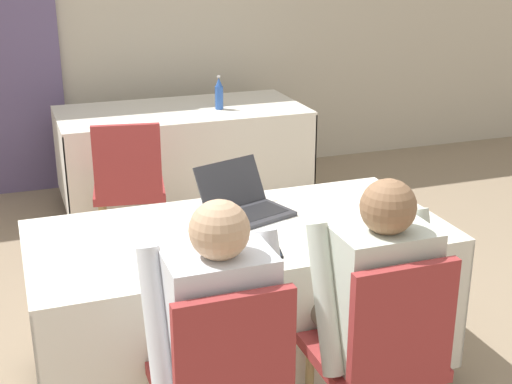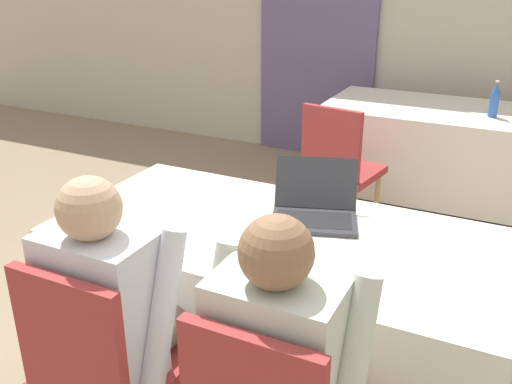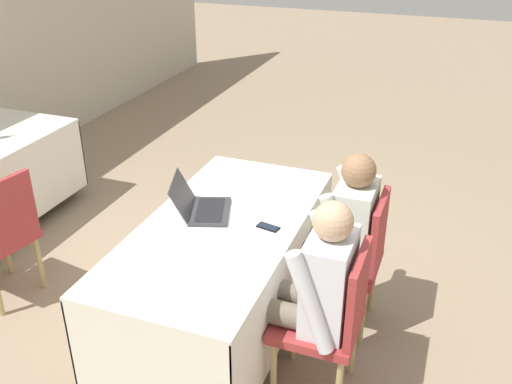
% 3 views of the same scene
% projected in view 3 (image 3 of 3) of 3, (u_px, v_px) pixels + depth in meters
% --- Properties ---
extents(ground_plane, '(24.00, 24.00, 0.00)m').
position_uv_depth(ground_plane, '(225.00, 324.00, 3.68)').
color(ground_plane, gray).
extents(conference_table_near, '(1.83, 0.89, 0.75)m').
position_uv_depth(conference_table_near, '(222.00, 249.00, 3.42)').
color(conference_table_near, white).
rests_on(conference_table_near, ground_plane).
extents(laptop, '(0.44, 0.43, 0.22)m').
position_uv_depth(laptop, '(202.00, 206.00, 3.44)').
color(laptop, '#333338').
rests_on(laptop, conference_table_near).
extents(cell_phone, '(0.09, 0.14, 0.01)m').
position_uv_depth(cell_phone, '(268.00, 227.00, 3.30)').
color(cell_phone, black).
rests_on(cell_phone, conference_table_near).
extents(paper_beside_laptop, '(0.26, 0.33, 0.00)m').
position_uv_depth(paper_beside_laptop, '(231.00, 215.00, 3.44)').
color(paper_beside_laptop, white).
rests_on(paper_beside_laptop, conference_table_near).
extents(paper_centre_table, '(0.28, 0.34, 0.00)m').
position_uv_depth(paper_centre_table, '(258.00, 198.00, 3.64)').
color(paper_centre_table, white).
rests_on(paper_centre_table, conference_table_near).
extents(paper_left_edge, '(0.31, 0.35, 0.00)m').
position_uv_depth(paper_left_edge, '(237.00, 256.00, 3.04)').
color(paper_left_edge, white).
rests_on(paper_left_edge, conference_table_near).
extents(chair_near_left, '(0.44, 0.44, 0.92)m').
position_uv_depth(chair_near_left, '(331.00, 317.00, 2.96)').
color(chair_near_left, tan).
rests_on(chair_near_left, ground_plane).
extents(chair_near_right, '(0.44, 0.44, 0.92)m').
position_uv_depth(chair_near_right, '(355.00, 256.00, 3.47)').
color(chair_near_right, tan).
rests_on(chair_near_right, ground_plane).
extents(chair_far_spare, '(0.51, 0.51, 0.92)m').
position_uv_depth(chair_far_spare, '(0.00, 232.00, 3.71)').
color(chair_far_spare, tan).
rests_on(chair_far_spare, ground_plane).
extents(person_checkered_shirt, '(0.50, 0.52, 1.18)m').
position_uv_depth(person_checkered_shirt, '(313.00, 288.00, 2.92)').
color(person_checkered_shirt, '#665B4C').
rests_on(person_checkered_shirt, ground_plane).
extents(person_white_shirt, '(0.50, 0.52, 1.18)m').
position_uv_depth(person_white_shirt, '(340.00, 230.00, 3.43)').
color(person_white_shirt, '#665B4C').
rests_on(person_white_shirt, ground_plane).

